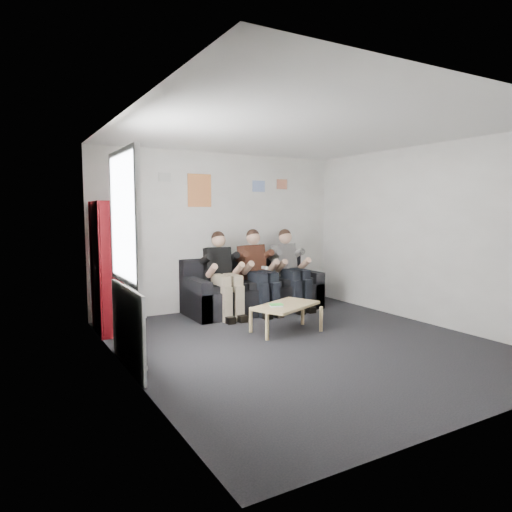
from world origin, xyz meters
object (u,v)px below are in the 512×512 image
(coffee_table, at_px, (286,308))
(person_left, at_px, (223,275))
(person_middle, at_px, (259,271))
(person_right, at_px, (291,269))
(sofa, at_px, (252,292))
(bookshelf, at_px, (106,267))

(coffee_table, distance_m, person_left, 1.36)
(person_middle, distance_m, person_right, 0.65)
(sofa, distance_m, person_middle, 0.43)
(bookshelf, bearing_deg, person_left, 3.50)
(bookshelf, relative_size, person_left, 1.34)
(bookshelf, height_order, person_middle, bookshelf)
(sofa, distance_m, person_right, 0.78)
(bookshelf, bearing_deg, person_right, 3.67)
(person_middle, bearing_deg, person_left, 173.72)
(sofa, bearing_deg, bookshelf, -175.49)
(coffee_table, distance_m, person_right, 1.60)
(coffee_table, height_order, person_middle, person_middle)
(person_right, bearing_deg, bookshelf, 171.23)
(person_right, bearing_deg, person_middle, 171.59)
(person_middle, relative_size, person_right, 1.01)
(person_left, bearing_deg, sofa, 25.86)
(sofa, relative_size, coffee_table, 2.34)
(sofa, distance_m, coffee_table, 1.50)
(coffee_table, bearing_deg, person_right, 53.66)
(bookshelf, xyz_separation_m, coffee_table, (2.19, -1.27, -0.57))
(sofa, xyz_separation_m, person_middle, (0.00, -0.21, 0.38))
(sofa, bearing_deg, person_left, -162.22)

